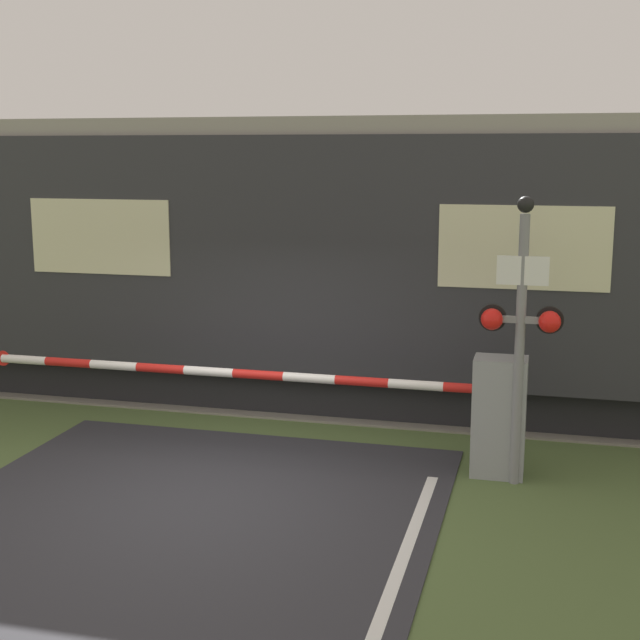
# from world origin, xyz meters

# --- Properties ---
(ground_plane) EXTENTS (80.00, 80.00, 0.00)m
(ground_plane) POSITION_xyz_m (0.00, 0.00, 0.00)
(ground_plane) COLOR #4C6033
(track_bed) EXTENTS (36.00, 3.20, 0.13)m
(track_bed) POSITION_xyz_m (0.00, 4.34, 0.02)
(track_bed) COLOR slate
(track_bed) RESTS_ON ground_plane
(train) EXTENTS (21.31, 3.21, 4.15)m
(train) POSITION_xyz_m (-2.64, 4.33, 2.12)
(train) COLOR black
(train) RESTS_ON ground_plane
(crossing_barrier) EXTENTS (6.84, 0.44, 1.39)m
(crossing_barrier) POSITION_xyz_m (2.49, 1.34, 0.75)
(crossing_barrier) COLOR gray
(crossing_barrier) RESTS_ON ground_plane
(signal_post) EXTENTS (0.92, 0.26, 3.22)m
(signal_post) POSITION_xyz_m (3.26, 1.11, 1.84)
(signal_post) COLOR gray
(signal_post) RESTS_ON ground_plane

